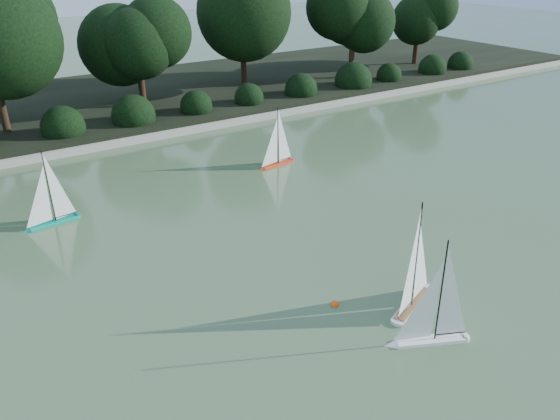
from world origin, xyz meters
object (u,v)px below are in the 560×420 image
sailboat_white_a (427,327)px  sailboat_white_b (417,287)px  sailboat_orange (275,156)px  sailboat_teal (47,213)px  race_buoy (334,305)px

sailboat_white_a → sailboat_white_b: (0.55, 0.71, 0.02)m
sailboat_orange → sailboat_teal: bearing=-177.3°
sailboat_teal → race_buoy: 5.78m
sailboat_teal → sailboat_white_b: bearing=-54.9°
sailboat_white_a → race_buoy: sailboat_white_a is taller
sailboat_orange → sailboat_teal: 5.25m
sailboat_orange → sailboat_teal: size_ratio=0.98×
race_buoy → sailboat_teal: bearing=120.2°
sailboat_white_b → race_buoy: sailboat_white_b is taller
sailboat_white_a → race_buoy: size_ratio=12.24×
sailboat_white_b → race_buoy: size_ratio=13.58×
sailboat_teal → race_buoy: sailboat_teal is taller
sailboat_white_a → sailboat_teal: size_ratio=1.05×
sailboat_white_b → sailboat_orange: 5.99m
sailboat_white_a → sailboat_orange: sailboat_white_a is taller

